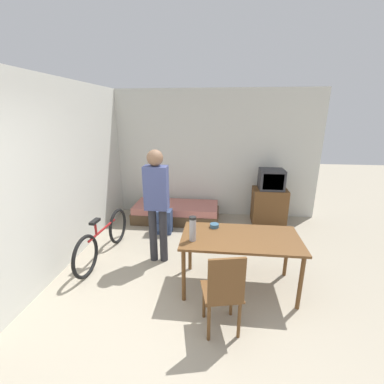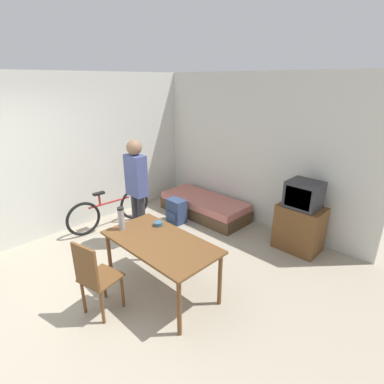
{
  "view_description": "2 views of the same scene",
  "coord_description": "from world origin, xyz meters",
  "px_view_note": "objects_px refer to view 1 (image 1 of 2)",
  "views": [
    {
      "loc": [
        0.33,
        -1.96,
        2.22
      ],
      "look_at": [
        -0.11,
        2.04,
        0.97
      ],
      "focal_mm": 24.0,
      "sensor_mm": 36.0,
      "label": 1
    },
    {
      "loc": [
        3.13,
        -1.01,
        2.57
      ],
      "look_at": [
        0.27,
        1.89,
        1.03
      ],
      "focal_mm": 28.0,
      "sensor_mm": 36.0,
      "label": 2
    }
  ],
  "objects_px": {
    "person_standing": "(157,198)",
    "backpack": "(163,221)",
    "wooden_chair": "(224,291)",
    "dining_table": "(240,242)",
    "bicycle": "(103,239)",
    "tv": "(270,199)",
    "thermos_flask": "(193,228)",
    "daybed": "(176,212)",
    "mate_bowl": "(214,226)"
  },
  "relations": [
    {
      "from": "person_standing",
      "to": "bicycle",
      "type": "bearing_deg",
      "value": -179.23
    },
    {
      "from": "daybed",
      "to": "backpack",
      "type": "xyz_separation_m",
      "value": [
        -0.16,
        -0.62,
        0.05
      ]
    },
    {
      "from": "thermos_flask",
      "to": "backpack",
      "type": "relative_size",
      "value": 0.68
    },
    {
      "from": "daybed",
      "to": "thermos_flask",
      "type": "distance_m",
      "value": 2.44
    },
    {
      "from": "tv",
      "to": "mate_bowl",
      "type": "relative_size",
      "value": 9.46
    },
    {
      "from": "bicycle",
      "to": "mate_bowl",
      "type": "distance_m",
      "value": 1.82
    },
    {
      "from": "thermos_flask",
      "to": "bicycle",
      "type": "bearing_deg",
      "value": 155.62
    },
    {
      "from": "person_standing",
      "to": "tv",
      "type": "bearing_deg",
      "value": 40.55
    },
    {
      "from": "dining_table",
      "to": "bicycle",
      "type": "relative_size",
      "value": 0.91
    },
    {
      "from": "dining_table",
      "to": "person_standing",
      "type": "distance_m",
      "value": 1.35
    },
    {
      "from": "backpack",
      "to": "bicycle",
      "type": "bearing_deg",
      "value": -127.29
    },
    {
      "from": "backpack",
      "to": "tv",
      "type": "bearing_deg",
      "value": 18.77
    },
    {
      "from": "dining_table",
      "to": "wooden_chair",
      "type": "distance_m",
      "value": 0.82
    },
    {
      "from": "thermos_flask",
      "to": "mate_bowl",
      "type": "bearing_deg",
      "value": 57.54
    },
    {
      "from": "mate_bowl",
      "to": "wooden_chair",
      "type": "bearing_deg",
      "value": -83.12
    },
    {
      "from": "person_standing",
      "to": "backpack",
      "type": "height_order",
      "value": "person_standing"
    },
    {
      "from": "wooden_chair",
      "to": "backpack",
      "type": "distance_m",
      "value": 2.55
    },
    {
      "from": "dining_table",
      "to": "bicycle",
      "type": "bearing_deg",
      "value": 166.0
    },
    {
      "from": "tv",
      "to": "dining_table",
      "type": "distance_m",
      "value": 2.33
    },
    {
      "from": "daybed",
      "to": "wooden_chair",
      "type": "height_order",
      "value": "wooden_chair"
    },
    {
      "from": "dining_table",
      "to": "person_standing",
      "type": "relative_size",
      "value": 0.85
    },
    {
      "from": "thermos_flask",
      "to": "backpack",
      "type": "xyz_separation_m",
      "value": [
        -0.75,
        1.64,
        -0.68
      ]
    },
    {
      "from": "wooden_chair",
      "to": "bicycle",
      "type": "height_order",
      "value": "wooden_chair"
    },
    {
      "from": "thermos_flask",
      "to": "backpack",
      "type": "distance_m",
      "value": 1.93
    },
    {
      "from": "tv",
      "to": "bicycle",
      "type": "xyz_separation_m",
      "value": [
        -2.83,
        -1.68,
        -0.2
      ]
    },
    {
      "from": "bicycle",
      "to": "tv",
      "type": "bearing_deg",
      "value": 30.67
    },
    {
      "from": "daybed",
      "to": "thermos_flask",
      "type": "bearing_deg",
      "value": -75.3
    },
    {
      "from": "wooden_chair",
      "to": "person_standing",
      "type": "relative_size",
      "value": 0.55
    },
    {
      "from": "daybed",
      "to": "wooden_chair",
      "type": "bearing_deg",
      "value": -71.44
    },
    {
      "from": "bicycle",
      "to": "thermos_flask",
      "type": "xyz_separation_m",
      "value": [
        1.49,
        -0.67,
        0.58
      ]
    },
    {
      "from": "tv",
      "to": "dining_table",
      "type": "relative_size",
      "value": 0.77
    },
    {
      "from": "bicycle",
      "to": "person_standing",
      "type": "distance_m",
      "value": 1.13
    },
    {
      "from": "bicycle",
      "to": "mate_bowl",
      "type": "xyz_separation_m",
      "value": [
        1.74,
        -0.28,
        0.44
      ]
    },
    {
      "from": "tv",
      "to": "backpack",
      "type": "distance_m",
      "value": 2.23
    },
    {
      "from": "daybed",
      "to": "backpack",
      "type": "bearing_deg",
      "value": -104.42
    },
    {
      "from": "bicycle",
      "to": "backpack",
      "type": "distance_m",
      "value": 1.22
    },
    {
      "from": "tv",
      "to": "mate_bowl",
      "type": "bearing_deg",
      "value": -119.17
    },
    {
      "from": "daybed",
      "to": "person_standing",
      "type": "distance_m",
      "value": 1.78
    },
    {
      "from": "backpack",
      "to": "mate_bowl",
      "type": "bearing_deg",
      "value": -51.08
    },
    {
      "from": "tv",
      "to": "wooden_chair",
      "type": "xyz_separation_m",
      "value": [
        -0.97,
        -2.98,
        0.01
      ]
    },
    {
      "from": "daybed",
      "to": "mate_bowl",
      "type": "xyz_separation_m",
      "value": [
        0.85,
        -1.86,
        0.58
      ]
    },
    {
      "from": "daybed",
      "to": "mate_bowl",
      "type": "distance_m",
      "value": 2.12
    },
    {
      "from": "wooden_chair",
      "to": "mate_bowl",
      "type": "height_order",
      "value": "wooden_chair"
    },
    {
      "from": "daybed",
      "to": "bicycle",
      "type": "height_order",
      "value": "bicycle"
    },
    {
      "from": "dining_table",
      "to": "wooden_chair",
      "type": "bearing_deg",
      "value": -104.94
    },
    {
      "from": "wooden_chair",
      "to": "bicycle",
      "type": "xyz_separation_m",
      "value": [
        -1.87,
        1.3,
        -0.21
      ]
    },
    {
      "from": "daybed",
      "to": "dining_table",
      "type": "xyz_separation_m",
      "value": [
        1.18,
        -2.1,
        0.48
      ]
    },
    {
      "from": "tv",
      "to": "thermos_flask",
      "type": "distance_m",
      "value": 2.74
    },
    {
      "from": "dining_table",
      "to": "thermos_flask",
      "type": "distance_m",
      "value": 0.66
    },
    {
      "from": "bicycle",
      "to": "dining_table",
      "type": "bearing_deg",
      "value": -14.0
    }
  ]
}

